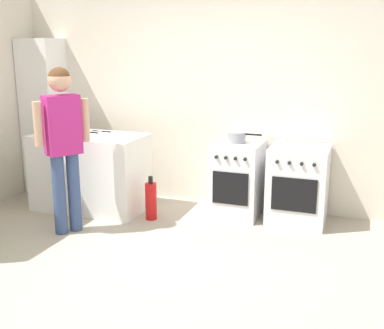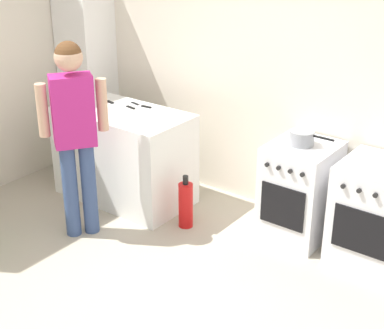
{
  "view_description": "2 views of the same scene",
  "coord_description": "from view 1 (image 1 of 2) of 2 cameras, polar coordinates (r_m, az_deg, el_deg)",
  "views": [
    {
      "loc": [
        1.67,
        -3.58,
        1.91
      ],
      "look_at": [
        0.1,
        0.75,
        0.77
      ],
      "focal_mm": 45.0,
      "sensor_mm": 36.0,
      "label": 1
    },
    {
      "loc": [
        2.33,
        -2.58,
        2.68
      ],
      "look_at": [
        -0.16,
        0.72,
        0.84
      ],
      "focal_mm": 55.0,
      "sensor_mm": 36.0,
      "label": 2
    }
  ],
  "objects": [
    {
      "name": "person",
      "position": [
        5.02,
        -15.05,
        3.38
      ],
      "size": [
        0.37,
        0.48,
        1.71
      ],
      "color": "#384C7A",
      "rests_on": "ground"
    },
    {
      "name": "ground_plane",
      "position": [
        4.39,
        -4.65,
        -11.96
      ],
      "size": [
        8.0,
        8.0,
        0.0
      ],
      "primitive_type": "plane",
      "color": "#ADA38E"
    },
    {
      "name": "oven_right",
      "position": [
        5.4,
        12.46,
        -2.37
      ],
      "size": [
        0.62,
        0.62,
        0.85
      ],
      "color": "silver",
      "rests_on": "ground"
    },
    {
      "name": "pot",
      "position": [
        5.41,
        5.34,
        3.23
      ],
      "size": [
        0.39,
        0.21,
        0.12
      ],
      "color": "gray",
      "rests_on": "oven_left"
    },
    {
      "name": "counter_unit",
      "position": [
        5.84,
        -11.95,
        -0.88
      ],
      "size": [
        1.3,
        0.7,
        0.9
      ],
      "primitive_type": "cube",
      "color": "white",
      "rests_on": "ground"
    },
    {
      "name": "knife_paring",
      "position": [
        5.97,
        -11.54,
        3.94
      ],
      "size": [
        0.21,
        0.07,
        0.01
      ],
      "color": "silver",
      "rests_on": "counter_unit"
    },
    {
      "name": "knife_bread",
      "position": [
        5.92,
        -11.05,
        3.87
      ],
      "size": [
        0.35,
        0.06,
        0.01
      ],
      "color": "silver",
      "rests_on": "counter_unit"
    },
    {
      "name": "knife_carving",
      "position": [
        5.91,
        -13.11,
        3.75
      ],
      "size": [
        0.33,
        0.12,
        0.01
      ],
      "color": "silver",
      "rests_on": "counter_unit"
    },
    {
      "name": "knife_chef",
      "position": [
        5.89,
        -12.16,
        3.78
      ],
      "size": [
        0.31,
        0.08,
        0.01
      ],
      "color": "silver",
      "rests_on": "counter_unit"
    },
    {
      "name": "fire_extinguisher",
      "position": [
        5.43,
        -4.89,
        -4.29
      ],
      "size": [
        0.13,
        0.13,
        0.5
      ],
      "color": "red",
      "rests_on": "ground"
    },
    {
      "name": "larder_cabinet",
      "position": [
        6.65,
        -17.02,
        5.44
      ],
      "size": [
        0.48,
        0.44,
        2.0
      ],
      "primitive_type": "cube",
      "color": "white",
      "rests_on": "ground"
    },
    {
      "name": "oven_left",
      "position": [
        5.52,
        5.4,
        -1.73
      ],
      "size": [
        0.53,
        0.62,
        0.85
      ],
      "color": "silver",
      "rests_on": "ground"
    },
    {
      "name": "back_wall",
      "position": [
        5.81,
        3.16,
        7.86
      ],
      "size": [
        6.0,
        0.1,
        2.6
      ],
      "primitive_type": "cube",
      "color": "silver",
      "rests_on": "ground"
    }
  ]
}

